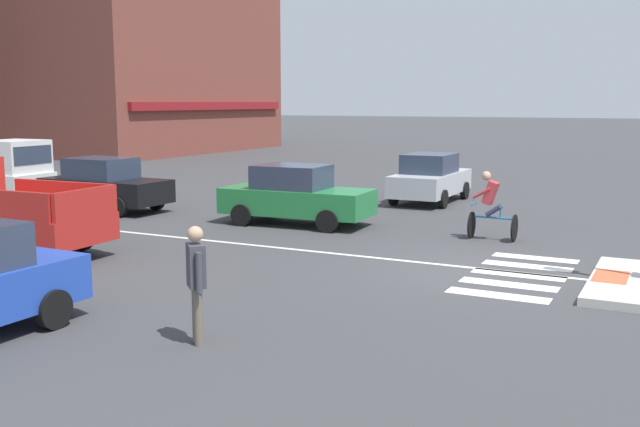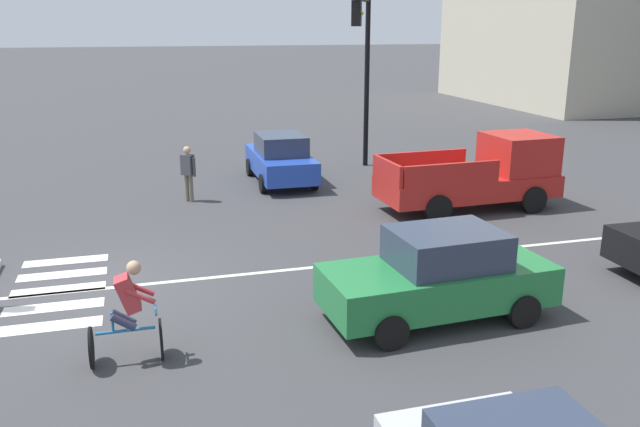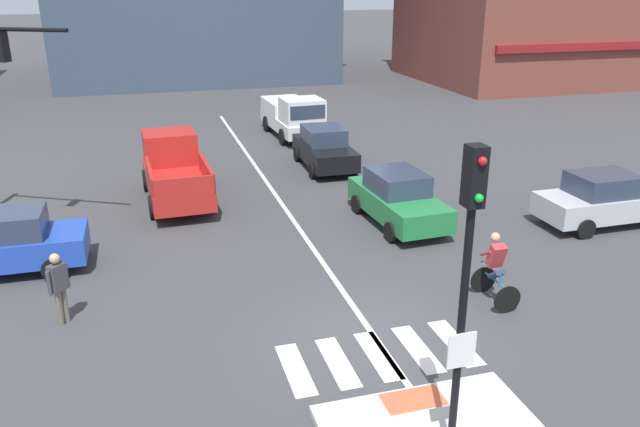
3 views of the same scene
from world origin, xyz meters
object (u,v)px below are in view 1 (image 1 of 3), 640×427
object	(u,v)px
car_black_eastbound_far	(104,185)
pedestrian_at_curb_left	(196,275)
car_green_eastbound_mid	(296,195)
cyclist	(491,204)
car_silver_cross_right	(430,178)

from	to	relation	value
car_black_eastbound_far	pedestrian_at_curb_left	bearing A→B (deg)	-131.57
car_green_eastbound_mid	cyclist	distance (m)	5.33
car_black_eastbound_far	pedestrian_at_curb_left	distance (m)	13.55
car_silver_cross_right	pedestrian_at_curb_left	distance (m)	15.53
cyclist	pedestrian_at_curb_left	size ratio (longest dim) A/B	1.01
car_black_eastbound_far	car_green_eastbound_mid	xyz separation A→B (m)	(0.42, -6.53, 0.00)
car_silver_cross_right	cyclist	distance (m)	6.78
car_black_eastbound_far	car_green_eastbound_mid	bearing A→B (deg)	-86.33
car_green_eastbound_mid	cyclist	bearing A→B (deg)	-87.95
car_green_eastbound_mid	car_silver_cross_right	size ratio (longest dim) A/B	1.02
car_silver_cross_right	cyclist	bearing A→B (deg)	-149.24
cyclist	pedestrian_at_curb_left	distance (m)	9.76
car_black_eastbound_far	pedestrian_at_curb_left	size ratio (longest dim) A/B	2.47
cyclist	pedestrian_at_curb_left	xyz separation A→B (m)	(-9.60, 1.72, 0.11)
car_green_eastbound_mid	pedestrian_at_curb_left	xyz separation A→B (m)	(-9.41, -3.61, 0.17)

